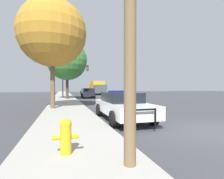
{
  "coord_description": "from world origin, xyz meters",
  "views": [
    {
      "loc": [
        -5.42,
        -5.33,
        1.69
      ],
      "look_at": [
        -0.7,
        11.11,
        1.42
      ],
      "focal_mm": 28.0,
      "sensor_mm": 36.0,
      "label": 1
    }
  ],
  "objects_px": {
    "fire_hydrant": "(66,135)",
    "car_background_distant": "(86,91)",
    "traffic_light": "(73,73)",
    "box_truck": "(97,87)",
    "tree_sidewalk_near": "(52,33)",
    "police_car": "(122,105)",
    "tree_sidewalk_mid": "(67,60)",
    "car_background_midblock": "(88,93)"
  },
  "relations": [
    {
      "from": "fire_hydrant",
      "to": "car_background_distant",
      "type": "xyz_separation_m",
      "value": [
        5.09,
        35.61,
        0.13
      ]
    },
    {
      "from": "police_car",
      "to": "fire_hydrant",
      "type": "distance_m",
      "value": 5.11
    },
    {
      "from": "fire_hydrant",
      "to": "tree_sidewalk_mid",
      "type": "distance_m",
      "value": 20.17
    },
    {
      "from": "traffic_light",
      "to": "car_background_midblock",
      "type": "bearing_deg",
      "value": -29.71
    },
    {
      "from": "traffic_light",
      "to": "tree_sidewalk_mid",
      "type": "bearing_deg",
      "value": -105.76
    },
    {
      "from": "car_background_midblock",
      "to": "tree_sidewalk_near",
      "type": "distance_m",
      "value": 14.52
    },
    {
      "from": "car_background_distant",
      "to": "car_background_midblock",
      "type": "height_order",
      "value": "car_background_midblock"
    },
    {
      "from": "fire_hydrant",
      "to": "box_truck",
      "type": "bearing_deg",
      "value": 77.58
    },
    {
      "from": "tree_sidewalk_near",
      "to": "tree_sidewalk_mid",
      "type": "bearing_deg",
      "value": 82.87
    },
    {
      "from": "traffic_light",
      "to": "box_truck",
      "type": "relative_size",
      "value": 0.67
    },
    {
      "from": "fire_hydrant",
      "to": "traffic_light",
      "type": "xyz_separation_m",
      "value": [
        1.63,
        23.34,
        3.18
      ]
    },
    {
      "from": "car_background_distant",
      "to": "fire_hydrant",
      "type": "bearing_deg",
      "value": -100.85
    },
    {
      "from": "car_background_midblock",
      "to": "police_car",
      "type": "bearing_deg",
      "value": -89.94
    },
    {
      "from": "fire_hydrant",
      "to": "box_truck",
      "type": "relative_size",
      "value": 0.11
    },
    {
      "from": "police_car",
      "to": "box_truck",
      "type": "bearing_deg",
      "value": -98.52
    },
    {
      "from": "police_car",
      "to": "traffic_light",
      "type": "height_order",
      "value": "traffic_light"
    },
    {
      "from": "fire_hydrant",
      "to": "tree_sidewalk_near",
      "type": "distance_m",
      "value": 10.49
    },
    {
      "from": "tree_sidewalk_near",
      "to": "traffic_light",
      "type": "bearing_deg",
      "value": 80.56
    },
    {
      "from": "fire_hydrant",
      "to": "car_background_midblock",
      "type": "xyz_separation_m",
      "value": [
        3.67,
        22.17,
        0.21
      ]
    },
    {
      "from": "police_car",
      "to": "car_background_distant",
      "type": "height_order",
      "value": "police_car"
    },
    {
      "from": "box_truck",
      "to": "tree_sidewalk_near",
      "type": "relative_size",
      "value": 0.96
    },
    {
      "from": "traffic_light",
      "to": "car_background_distant",
      "type": "xyz_separation_m",
      "value": [
        3.46,
        12.27,
        -3.04
      ]
    },
    {
      "from": "tree_sidewalk_near",
      "to": "police_car",
      "type": "bearing_deg",
      "value": -54.14
    },
    {
      "from": "police_car",
      "to": "tree_sidewalk_mid",
      "type": "relative_size",
      "value": 0.65
    },
    {
      "from": "car_background_distant",
      "to": "tree_sidewalk_mid",
      "type": "xyz_separation_m",
      "value": [
        -4.5,
        -15.98,
        4.46
      ]
    },
    {
      "from": "fire_hydrant",
      "to": "car_background_distant",
      "type": "relative_size",
      "value": 0.18
    },
    {
      "from": "police_car",
      "to": "fire_hydrant",
      "type": "bearing_deg",
      "value": 56.19
    },
    {
      "from": "police_car",
      "to": "car_background_midblock",
      "type": "distance_m",
      "value": 17.96
    },
    {
      "from": "police_car",
      "to": "tree_sidewalk_mid",
      "type": "bearing_deg",
      "value": -81.3
    },
    {
      "from": "fire_hydrant",
      "to": "tree_sidewalk_mid",
      "type": "relative_size",
      "value": 0.11
    },
    {
      "from": "box_truck",
      "to": "tree_sidewalk_mid",
      "type": "xyz_separation_m",
      "value": [
        -6.87,
        -14.22,
        3.58
      ]
    },
    {
      "from": "traffic_light",
      "to": "tree_sidewalk_near",
      "type": "distance_m",
      "value": 14.46
    },
    {
      "from": "fire_hydrant",
      "to": "car_background_midblock",
      "type": "height_order",
      "value": "car_background_midblock"
    },
    {
      "from": "traffic_light",
      "to": "car_background_distant",
      "type": "bearing_deg",
      "value": 74.27
    },
    {
      "from": "car_background_distant",
      "to": "tree_sidewalk_near",
      "type": "bearing_deg",
      "value": -105.12
    },
    {
      "from": "car_background_distant",
      "to": "box_truck",
      "type": "relative_size",
      "value": 0.61
    },
    {
      "from": "fire_hydrant",
      "to": "traffic_light",
      "type": "height_order",
      "value": "traffic_light"
    },
    {
      "from": "tree_sidewalk_mid",
      "to": "box_truck",
      "type": "bearing_deg",
      "value": 64.21
    },
    {
      "from": "police_car",
      "to": "tree_sidewalk_near",
      "type": "xyz_separation_m",
      "value": [
        -3.59,
        4.96,
        4.81
      ]
    },
    {
      "from": "car_background_midblock",
      "to": "tree_sidewalk_mid",
      "type": "distance_m",
      "value": 5.93
    },
    {
      "from": "police_car",
      "to": "tree_sidewalk_near",
      "type": "bearing_deg",
      "value": -53.86
    },
    {
      "from": "police_car",
      "to": "car_background_distant",
      "type": "distance_m",
      "value": 31.46
    }
  ]
}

